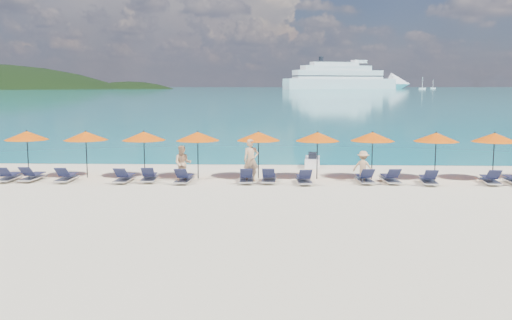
{
  "coord_description": "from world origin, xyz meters",
  "views": [
    {
      "loc": [
        0.88,
        -21.46,
        4.44
      ],
      "look_at": [
        0.0,
        3.0,
        1.2
      ],
      "focal_mm": 40.0,
      "sensor_mm": 36.0,
      "label": 1
    }
  ],
  "objects": [
    {
      "name": "ground",
      "position": [
        0.0,
        0.0,
        0.0
      ],
      "size": [
        1400.0,
        1400.0,
        0.0
      ],
      "primitive_type": "plane",
      "color": "beige"
    },
    {
      "name": "sea",
      "position": [
        0.0,
        660.0,
        0.01
      ],
      "size": [
        1600.0,
        1300.0,
        0.01
      ],
      "primitive_type": "cube",
      "color": "#1FA9B2",
      "rests_on": "ground"
    },
    {
      "name": "headland_small",
      "position": [
        -150.0,
        560.0,
        -35.0
      ],
      "size": [
        162.0,
        126.0,
        85.5
      ],
      "color": "black",
      "rests_on": "ground"
    },
    {
      "name": "cruise_ship",
      "position": [
        74.83,
        553.53,
        9.79
      ],
      "size": [
        135.08,
        62.61,
        37.62
      ],
      "rotation": [
        0.0,
        0.0,
        0.32
      ],
      "color": "white",
      "rests_on": "ground"
    },
    {
      "name": "sailboat_near",
      "position": [
        138.49,
        525.77,
        1.16
      ],
      "size": [
        6.19,
        2.06,
        11.35
      ],
      "color": "white",
      "rests_on": "ground"
    },
    {
      "name": "sailboat_far",
      "position": [
        167.57,
        596.53,
        0.99
      ],
      "size": [
        5.24,
        1.75,
        9.6
      ],
      "color": "white",
      "rests_on": "ground"
    },
    {
      "name": "jetski",
      "position": [
        2.85,
        9.35,
        0.31
      ],
      "size": [
        0.94,
        2.14,
        0.74
      ],
      "rotation": [
        0.0,
        0.0,
        -0.08
      ],
      "color": "white",
      "rests_on": "ground"
    },
    {
      "name": "beachgoer_a",
      "position": [
        -0.29,
        4.57,
        0.98
      ],
      "size": [
        0.82,
        0.66,
        1.96
      ],
      "primitive_type": "imported",
      "rotation": [
        0.0,
        0.0,
        0.3
      ],
      "color": "tan",
      "rests_on": "ground"
    },
    {
      "name": "beachgoer_b",
      "position": [
        -3.45,
        4.5,
        0.83
      ],
      "size": [
        0.82,
        0.5,
        1.66
      ],
      "primitive_type": "imported",
      "rotation": [
        0.0,
        0.0,
        0.04
      ],
      "color": "tan",
      "rests_on": "ground"
    },
    {
      "name": "beachgoer_c",
      "position": [
        4.83,
        4.36,
        0.73
      ],
      "size": [
        1.03,
        0.69,
        1.46
      ],
      "primitive_type": "imported",
      "rotation": [
        0.0,
        0.0,
        2.85
      ],
      "color": "tan",
      "rests_on": "ground"
    },
    {
      "name": "umbrella_2",
      "position": [
        -11.11,
        5.39,
        2.02
      ],
      "size": [
        2.1,
        2.1,
        2.28
      ],
      "color": "black",
      "rests_on": "ground"
    },
    {
      "name": "umbrella_3",
      "position": [
        -8.21,
        5.31,
        2.02
      ],
      "size": [
        2.1,
        2.1,
        2.28
      ],
      "color": "black",
      "rests_on": "ground"
    },
    {
      "name": "umbrella_4",
      "position": [
        -5.42,
        5.32,
        2.02
      ],
      "size": [
        2.1,
        2.1,
        2.28
      ],
      "color": "black",
      "rests_on": "ground"
    },
    {
      "name": "umbrella_5",
      "position": [
        -2.84,
        5.27,
        2.02
      ],
      "size": [
        2.1,
        2.1,
        2.28
      ],
      "color": "black",
      "rests_on": "ground"
    },
    {
      "name": "umbrella_6",
      "position": [
        0.03,
        5.41,
        2.02
      ],
      "size": [
        2.1,
        2.1,
        2.28
      ],
      "color": "black",
      "rests_on": "ground"
    },
    {
      "name": "umbrella_7",
      "position": [
        2.81,
        5.27,
        2.02
      ],
      "size": [
        2.1,
        2.1,
        2.28
      ],
      "color": "black",
      "rests_on": "ground"
    },
    {
      "name": "umbrella_8",
      "position": [
        5.4,
        5.39,
        2.02
      ],
      "size": [
        2.1,
        2.1,
        2.28
      ],
      "color": "black",
      "rests_on": "ground"
    },
    {
      "name": "umbrella_9",
      "position": [
        8.32,
        5.24,
        2.02
      ],
      "size": [
        2.1,
        2.1,
        2.28
      ],
      "color": "black",
      "rests_on": "ground"
    },
    {
      "name": "umbrella_10",
      "position": [
        10.98,
        5.2,
        2.02
      ],
      "size": [
        2.1,
        2.1,
        2.28
      ],
      "color": "black",
      "rests_on": "ground"
    },
    {
      "name": "lounger_3",
      "position": [
        -11.48,
        4.1,
        0.24
      ],
      "size": [
        0.67,
        1.72,
        0.66
      ],
      "rotation": [
        0.0,
        0.0,
        0.03
      ],
      "color": "silver",
      "rests_on": "ground"
    },
    {
      "name": "lounger_4",
      "position": [
        -10.44,
        4.27,
        0.24
      ],
      "size": [
        0.71,
        1.73,
        0.66
      ],
      "rotation": [
        0.0,
        0.0,
        -0.05
      ],
      "color": "silver",
      "rests_on": "ground"
    },
    {
      "name": "lounger_5",
      "position": [
        -8.77,
        4.11,
        0.24
      ],
      "size": [
        0.63,
        1.7,
        0.66
      ],
      "rotation": [
        0.0,
        0.0,
        -0.0
      ],
      "color": "silver",
      "rests_on": "ground"
    },
    {
      "name": "lounger_6",
      "position": [
        -6.06,
        4.03,
        0.24
      ],
      "size": [
        0.7,
        1.73,
        0.66
      ],
      "rotation": [
        0.0,
        0.0,
        -0.05
      ],
      "color": "silver",
      "rests_on": "ground"
    },
    {
      "name": "lounger_7",
      "position": [
        -4.96,
        4.25,
        0.24
      ],
      "size": [
        0.78,
        1.75,
        0.66
      ],
      "rotation": [
        0.0,
        0.0,
        0.1
      ],
      "color": "silver",
      "rests_on": "ground"
    },
    {
      "name": "lounger_8",
      "position": [
        -3.31,
        3.94,
        0.24
      ],
      "size": [
        0.73,
        1.74,
        0.66
      ],
      "rotation": [
        0.0,
        0.0,
        -0.07
      ],
      "color": "silver",
      "rests_on": "ground"
    },
    {
      "name": "lounger_9",
      "position": [
        -0.47,
        4.11,
        0.24
      ],
      "size": [
        0.69,
        1.72,
        0.66
      ],
      "rotation": [
        0.0,
        0.0,
        0.04
      ],
      "color": "silver",
      "rests_on": "ground"
    },
    {
      "name": "lounger_10",
      "position": [
        0.55,
        4.18,
        0.24
      ],
      "size": [
        0.69,
        1.72,
        0.66
      ],
      "rotation": [
        0.0,
        0.0,
        -0.04
      ],
      "color": "silver",
      "rests_on": "ground"
    },
    {
      "name": "lounger_11",
      "position": [
        2.13,
        3.9,
        0.24
      ],
      "size": [
        0.73,
        1.74,
        0.66
      ],
      "rotation": [
        0.0,
        0.0,
        0.06
      ],
      "color": "silver",
      "rests_on": "ground"
    },
    {
      "name": "lounger_12",
      "position": [
        4.89,
        4.2,
        0.24
      ],
      "size": [
        0.74,
        1.74,
        0.66
      ],
      "rotation": [
        0.0,
        0.0,
        0.07
      ],
      "color": "silver",
      "rests_on": "ground"
    },
    {
      "name": "lounger_13",
      "position": [
        6.07,
        4.27,
        0.24
      ],
      "size": [
        0.75,
        1.74,
        0.66
      ],
      "rotation": [
        0.0,
        0.0,
        0.08
      ],
      "color": "silver",
      "rests_on": "ground"
    },
    {
      "name": "lounger_14",
      "position": [
        7.7,
        3.99,
        0.24
      ],
      "size": [
        0.73,
        1.74,
        0.66
      ],
      "rotation": [
        0.0,
        0.0,
        -0.06
      ],
      "color": "silver",
      "rests_on": "ground"
    },
    {
      "name": "lounger_15",
      "position": [
        10.48,
        4.12,
        0.24
      ],
      "size": [
        0.78,
        1.75,
        0.66
      ],
      "rotation": [
        0.0,
        0.0,
        -0.09
      ],
      "color": "silver",
      "rests_on": "ground"
    }
  ]
}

